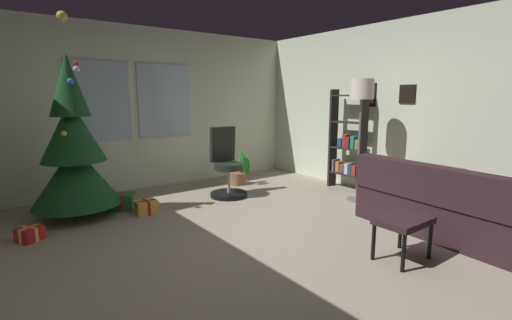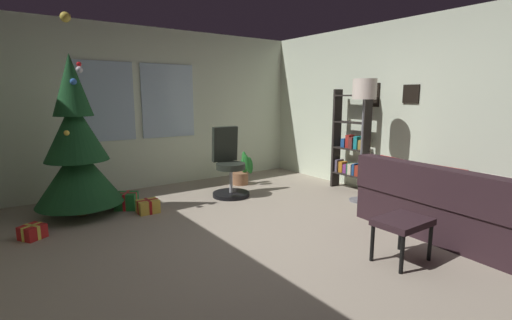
# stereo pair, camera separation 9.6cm
# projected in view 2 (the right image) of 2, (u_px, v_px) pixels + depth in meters

# --- Properties ---
(ground_plane) EXTENTS (5.12, 6.12, 0.10)m
(ground_plane) POSITION_uv_depth(u_px,v_px,m) (275.00, 246.00, 3.85)
(ground_plane) COLOR #A09280
(wall_back_with_windows) EXTENTS (5.12, 0.12, 2.59)m
(wall_back_with_windows) POSITION_uv_depth(u_px,v_px,m) (159.00, 109.00, 6.09)
(wall_back_with_windows) COLOR silver
(wall_back_with_windows) RESTS_ON ground_plane
(wall_right_with_frames) EXTENTS (0.12, 6.12, 2.59)m
(wall_right_with_frames) POSITION_uv_depth(u_px,v_px,m) (422.00, 111.00, 5.11)
(wall_right_with_frames) COLOR silver
(wall_right_with_frames) RESTS_ON ground_plane
(couch) EXTENTS (1.78, 2.07, 0.80)m
(couch) POSITION_uv_depth(u_px,v_px,m) (470.00, 210.00, 3.99)
(couch) COLOR #2E1D22
(couch) RESTS_ON ground_plane
(footstool) EXTENTS (0.50, 0.36, 0.41)m
(footstool) POSITION_uv_depth(u_px,v_px,m) (402.00, 225.00, 3.35)
(footstool) COLOR #2E1D22
(footstool) RESTS_ON ground_plane
(holiday_tree) EXTENTS (1.05, 1.05, 2.48)m
(holiday_tree) POSITION_uv_depth(u_px,v_px,m) (77.00, 151.00, 4.56)
(holiday_tree) COLOR #4C331E
(holiday_tree) RESTS_ON ground_plane
(gift_box_red) EXTENTS (0.29, 0.29, 0.15)m
(gift_box_red) POSITION_uv_depth(u_px,v_px,m) (32.00, 232.00, 3.92)
(gift_box_red) COLOR red
(gift_box_red) RESTS_ON ground_plane
(gift_box_green) EXTENTS (0.36, 0.35, 0.23)m
(gift_box_green) POSITION_uv_depth(u_px,v_px,m) (127.00, 201.00, 4.95)
(gift_box_green) COLOR #1E722D
(gift_box_green) RESTS_ON ground_plane
(gift_box_gold) EXTENTS (0.27, 0.22, 0.18)m
(gift_box_gold) POSITION_uv_depth(u_px,v_px,m) (148.00, 206.00, 4.78)
(gift_box_gold) COLOR gold
(gift_box_gold) RESTS_ON ground_plane
(office_chair) EXTENTS (0.56, 0.56, 1.05)m
(office_chair) POSITION_uv_depth(u_px,v_px,m) (229.00, 169.00, 5.56)
(office_chair) COLOR black
(office_chair) RESTS_ON ground_plane
(bookshelf) EXTENTS (0.18, 0.64, 1.62)m
(bookshelf) POSITION_uv_depth(u_px,v_px,m) (351.00, 146.00, 5.86)
(bookshelf) COLOR black
(bookshelf) RESTS_ON ground_plane
(floor_lamp) EXTENTS (0.33, 0.33, 1.74)m
(floor_lamp) POSITION_uv_depth(u_px,v_px,m) (364.00, 99.00, 5.07)
(floor_lamp) COLOR slate
(floor_lamp) RESTS_ON ground_plane
(potted_plant) EXTENTS (0.31, 0.37, 0.57)m
(potted_plant) POSITION_uv_depth(u_px,v_px,m) (243.00, 171.00, 6.30)
(potted_plant) COLOR #936142
(potted_plant) RESTS_ON ground_plane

